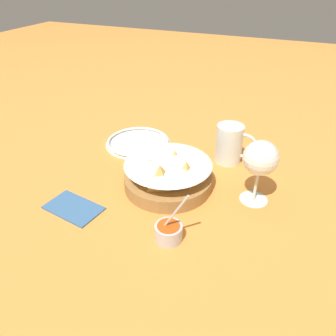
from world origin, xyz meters
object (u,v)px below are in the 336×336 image
object	(u,v)px
wine_glass	(260,160)
side_plate	(138,142)
sauce_cup	(169,231)
food_basket	(168,176)
beer_mug	(230,145)

from	to	relation	value
wine_glass	side_plate	distance (m)	0.42
sauce_cup	side_plate	bearing A→B (deg)	125.79
food_basket	side_plate	size ratio (longest dim) A/B	1.10
sauce_cup	side_plate	xyz separation A→B (m)	(-0.25, 0.34, -0.01)
food_basket	wine_glass	xyz separation A→B (m)	(0.21, 0.03, 0.08)
beer_mug	wine_glass	bearing A→B (deg)	-56.62
wine_glass	beer_mug	xyz separation A→B (m)	(-0.10, 0.15, -0.06)
wine_glass	beer_mug	world-z (taller)	wine_glass
sauce_cup	side_plate	world-z (taller)	sauce_cup
wine_glass	beer_mug	bearing A→B (deg)	123.38
food_basket	sauce_cup	size ratio (longest dim) A/B	1.77
side_plate	wine_glass	bearing A→B (deg)	-20.21
beer_mug	sauce_cup	bearing A→B (deg)	-95.99
sauce_cup	side_plate	size ratio (longest dim) A/B	0.62
wine_glass	side_plate	xyz separation A→B (m)	(-0.39, 0.14, -0.11)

